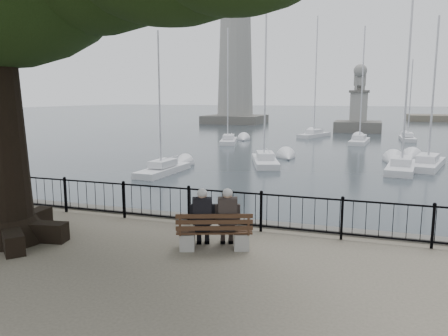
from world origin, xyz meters
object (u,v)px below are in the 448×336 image
at_px(person_left, 203,220).
at_px(person_right, 227,220).
at_px(lion_monument, 358,115).
at_px(bench, 214,236).
at_px(lighthouse, 235,49).

xyz_separation_m(person_left, person_right, (0.53, 0.19, 0.00)).
bearing_deg(person_left, lion_monument, 87.71).
height_order(bench, lighthouse, lighthouse).
relative_size(person_left, lion_monument, 0.17).
bearing_deg(lion_monument, lighthouse, 148.91).
distance_m(person_left, lighthouse, 64.59).
relative_size(bench, lighthouse, 0.06).
xyz_separation_m(lighthouse, lion_monument, (20.00, -12.06, -9.93)).
bearing_deg(lion_monument, person_right, -91.68).
relative_size(person_right, lion_monument, 0.17).
bearing_deg(lion_monument, bench, -91.96).
height_order(person_right, lion_monument, lion_monument).
xyz_separation_m(bench, lion_monument, (1.68, 49.08, 0.78)).
xyz_separation_m(bench, lighthouse, (-18.32, 61.14, 10.71)).
distance_m(person_right, lion_monument, 48.91).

